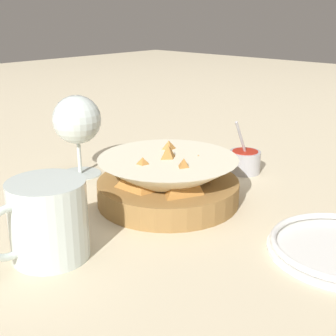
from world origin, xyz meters
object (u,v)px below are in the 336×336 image
at_px(beer_mug, 48,223).
at_px(sauce_cup, 245,161).
at_px(wine_glass, 77,122).
at_px(food_basket, 169,181).

bearing_deg(beer_mug, sauce_cup, -179.85).
bearing_deg(wine_glass, sauce_cup, 134.50).
bearing_deg(beer_mug, wine_glass, -134.04).
bearing_deg(wine_glass, beer_mug, 45.96).
height_order(sauce_cup, beer_mug, sauce_cup).
height_order(wine_glass, beer_mug, wine_glass).
bearing_deg(food_basket, sauce_cup, 177.65).
height_order(food_basket, sauce_cup, sauce_cup).
xyz_separation_m(food_basket, beer_mug, (0.22, 0.01, 0.01)).
bearing_deg(wine_glass, food_basket, 93.80).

